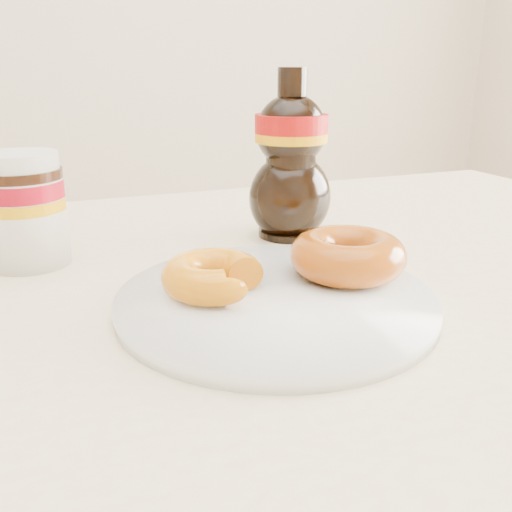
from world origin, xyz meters
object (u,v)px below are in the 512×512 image
object	(u,v)px
syrup_bottle	(291,155)
dark_jar	(23,219)
plate	(276,300)
donut_whole	(348,255)
dining_table	(226,361)
donut_bitten	(213,276)
nutella_jar	(24,205)

from	to	relation	value
syrup_bottle	dark_jar	world-z (taller)	syrup_bottle
plate	donut_whole	bearing A→B (deg)	13.90
dining_table	donut_bitten	xyz separation A→B (m)	(-0.02, -0.04, 0.11)
donut_bitten	nutella_jar	size ratio (longest dim) A/B	0.75
donut_bitten	syrup_bottle	bearing A→B (deg)	58.45
dining_table	dark_jar	world-z (taller)	dark_jar
dining_table	donut_bitten	size ratio (longest dim) A/B	14.97
donut_bitten	nutella_jar	xyz separation A→B (m)	(-0.16, 0.19, 0.04)
donut_whole	nutella_jar	bearing A→B (deg)	146.75
donut_bitten	nutella_jar	distance (m)	0.25
nutella_jar	dark_jar	xyz separation A→B (m)	(-0.00, 0.03, -0.02)
dining_table	syrup_bottle	size ratio (longest dim) A/B	6.68
donut_whole	nutella_jar	size ratio (longest dim) A/B	0.91
syrup_bottle	dark_jar	xyz separation A→B (m)	(-0.32, 0.03, -0.06)
donut_whole	dark_jar	bearing A→B (deg)	143.23
donut_bitten	dark_jar	xyz separation A→B (m)	(-0.16, 0.22, 0.01)
donut_bitten	nutella_jar	bearing A→B (deg)	138.53
dark_jar	dining_table	bearing A→B (deg)	-44.02
dark_jar	syrup_bottle	bearing A→B (deg)	-5.89
nutella_jar	dark_jar	bearing A→B (deg)	97.75
nutella_jar	donut_whole	bearing A→B (deg)	-33.25
plate	dark_jar	bearing A→B (deg)	131.01
donut_whole	plate	bearing A→B (deg)	-166.10
donut_whole	nutella_jar	world-z (taller)	nutella_jar
donut_whole	dining_table	bearing A→B (deg)	158.56
donut_whole	syrup_bottle	distance (m)	0.20
dining_table	dark_jar	distance (m)	0.29
donut_bitten	syrup_bottle	size ratio (longest dim) A/B	0.45
dining_table	nutella_jar	distance (m)	0.28
dining_table	donut_bitten	distance (m)	0.12
nutella_jar	dark_jar	world-z (taller)	nutella_jar
donut_whole	syrup_bottle	size ratio (longest dim) A/B	0.54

